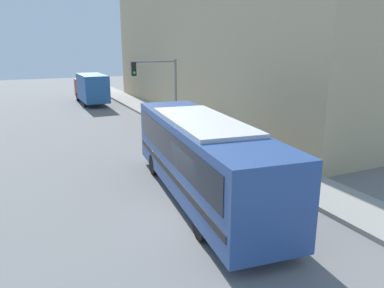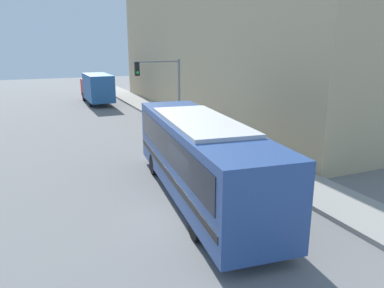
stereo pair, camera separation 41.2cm
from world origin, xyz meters
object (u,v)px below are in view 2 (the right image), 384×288
(city_bus, at_px, (200,154))
(fire_hydrant, at_px, (257,159))
(delivery_truck, at_px, (97,87))
(traffic_light_pole, at_px, (163,81))
(pedestrian_near_corner, at_px, (211,121))
(parking_meter, at_px, (214,130))

(city_bus, distance_m, fire_hydrant, 4.55)
(delivery_truck, height_order, traffic_light_pole, traffic_light_pole)
(city_bus, height_order, traffic_light_pole, traffic_light_pole)
(city_bus, bearing_deg, pedestrian_near_corner, 67.29)
(traffic_light_pole, xyz_separation_m, parking_meter, (1.05, -5.75, -2.37))
(delivery_truck, relative_size, pedestrian_near_corner, 4.62)
(traffic_light_pole, bearing_deg, fire_hydrant, -84.19)
(traffic_light_pole, distance_m, pedestrian_near_corner, 4.55)
(fire_hydrant, xyz_separation_m, traffic_light_pole, (-1.05, 10.29, 2.85))
(city_bus, height_order, parking_meter, city_bus)
(parking_meter, relative_size, pedestrian_near_corner, 0.80)
(city_bus, xyz_separation_m, pedestrian_near_corner, (5.07, 9.09, -0.84))
(delivery_truck, distance_m, parking_meter, 20.00)
(delivery_truck, xyz_separation_m, fire_hydrant, (3.21, -24.27, -1.05))
(traffic_light_pole, bearing_deg, pedestrian_near_corner, -55.05)
(traffic_light_pole, height_order, pedestrian_near_corner, traffic_light_pole)
(fire_hydrant, bearing_deg, parking_meter, 90.00)
(fire_hydrant, bearing_deg, pedestrian_near_corner, 80.82)
(fire_hydrant, bearing_deg, traffic_light_pole, 95.81)
(delivery_truck, bearing_deg, city_bus, -91.54)
(pedestrian_near_corner, bearing_deg, city_bus, -119.16)
(delivery_truck, height_order, fire_hydrant, delivery_truck)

